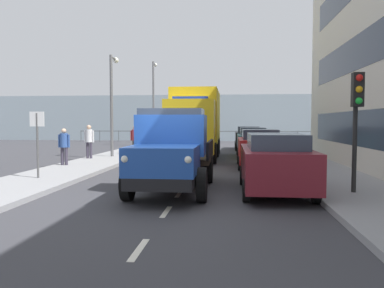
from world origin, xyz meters
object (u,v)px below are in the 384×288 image
(car_maroon_kerbside_near, at_px, (275,162))
(pedestrian_couple_b, at_px, (64,144))
(car_white_oppositeside_2, at_px, (186,134))
(pedestrian_strolling, at_px, (135,137))
(car_red_kerbside_1, at_px, (259,148))
(lamp_post_far, at_px, (154,96))
(car_black_kerbside_3, at_px, (248,138))
(lorry_cargo_yellow, at_px, (196,122))
(traffic_light_near, at_px, (357,106))
(truck_vintage_blue, at_px, (172,152))
(car_teal_kerbside_2, at_px, (252,142))
(car_navy_oppositeside_0, at_px, (160,141))
(lamp_post_promenade, at_px, (112,95))
(street_sign, at_px, (37,133))
(car_grey_oppositeside_1, at_px, (175,137))
(pedestrian_by_lamp, at_px, (89,139))

(car_maroon_kerbside_near, xyz_separation_m, pedestrian_couple_b, (8.59, -5.10, 0.20))
(car_white_oppositeside_2, bearing_deg, pedestrian_strolling, 84.08)
(car_maroon_kerbside_near, xyz_separation_m, car_red_kerbside_1, (0.00, -6.28, -0.00))
(car_red_kerbside_1, distance_m, lamp_post_far, 16.71)
(car_black_kerbside_3, xyz_separation_m, pedestrian_couple_b, (8.59, 12.38, 0.20))
(lorry_cargo_yellow, xyz_separation_m, traffic_light_near, (-5.30, 11.01, 0.40))
(truck_vintage_blue, bearing_deg, pedestrian_couple_b, -43.21)
(lorry_cargo_yellow, relative_size, car_teal_kerbside_2, 1.97)
(car_navy_oppositeside_0, height_order, pedestrian_strolling, pedestrian_strolling)
(car_red_kerbside_1, xyz_separation_m, pedestrian_strolling, (6.89, -4.71, 0.24))
(traffic_light_near, xyz_separation_m, lamp_post_far, (9.76, -21.29, 1.77))
(car_black_kerbside_3, relative_size, lamp_post_far, 0.61)
(lorry_cargo_yellow, bearing_deg, pedestrian_strolling, -8.48)
(pedestrian_couple_b, height_order, traffic_light_near, traffic_light_near)
(lamp_post_promenade, bearing_deg, lorry_cargo_yellow, -171.17)
(lamp_post_promenade, bearing_deg, lamp_post_far, -90.65)
(car_black_kerbside_3, distance_m, pedestrian_couple_b, 15.07)
(pedestrian_couple_b, height_order, street_sign, street_sign)
(car_teal_kerbside_2, distance_m, car_grey_oppositeside_1, 8.13)
(car_teal_kerbside_2, height_order, pedestrian_strolling, pedestrian_strolling)
(truck_vintage_blue, xyz_separation_m, lamp_post_far, (4.74, -20.91, 3.07))
(car_maroon_kerbside_near, relative_size, car_navy_oppositeside_0, 1.07)
(traffic_light_near, bearing_deg, pedestrian_by_lamp, -39.52)
(pedestrian_couple_b, relative_size, traffic_light_near, 0.50)
(car_red_kerbside_1, relative_size, car_navy_oppositeside_0, 0.96)
(truck_vintage_blue, distance_m, car_navy_oppositeside_0, 11.78)
(car_red_kerbside_1, xyz_separation_m, pedestrian_couple_b, (8.59, 1.18, 0.20))
(traffic_light_near, distance_m, street_sign, 10.04)
(car_maroon_kerbside_near, xyz_separation_m, traffic_light_near, (-2.05, 0.57, 1.58))
(car_grey_oppositeside_1, bearing_deg, pedestrian_strolling, 78.17)
(lamp_post_far, bearing_deg, lorry_cargo_yellow, 113.45)
(pedestrian_couple_b, bearing_deg, car_black_kerbside_3, -124.75)
(lorry_cargo_yellow, xyz_separation_m, street_sign, (4.54, 9.21, -0.39))
(car_grey_oppositeside_1, bearing_deg, street_sign, 82.00)
(truck_vintage_blue, relative_size, car_black_kerbside_3, 1.34)
(truck_vintage_blue, xyz_separation_m, pedestrian_couple_b, (5.63, -5.29, -0.08))
(traffic_light_near, bearing_deg, car_white_oppositeside_2, -73.49)
(car_navy_oppositeside_0, distance_m, lamp_post_far, 10.23)
(car_grey_oppositeside_1, xyz_separation_m, pedestrian_couple_b, (3.13, 12.72, 0.20))
(pedestrian_strolling, xyz_separation_m, traffic_light_near, (-8.94, 11.56, 1.33))
(lorry_cargo_yellow, height_order, car_maroon_kerbside_near, lorry_cargo_yellow)
(pedestrian_by_lamp, relative_size, lamp_post_far, 0.25)
(car_maroon_kerbside_near, bearing_deg, car_teal_kerbside_2, -90.00)
(car_maroon_kerbside_near, bearing_deg, pedestrian_strolling, -57.92)
(car_black_kerbside_3, bearing_deg, pedestrian_by_lamp, 46.86)
(car_teal_kerbside_2, bearing_deg, pedestrian_strolling, 6.71)
(pedestrian_strolling, distance_m, lamp_post_promenade, 2.86)
(car_white_oppositeside_2, xyz_separation_m, traffic_light_near, (-7.51, 25.34, 1.58))
(car_black_kerbside_3, relative_size, car_navy_oppositeside_0, 1.02)
(pedestrian_strolling, bearing_deg, car_red_kerbside_1, 145.64)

